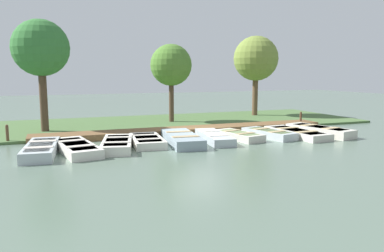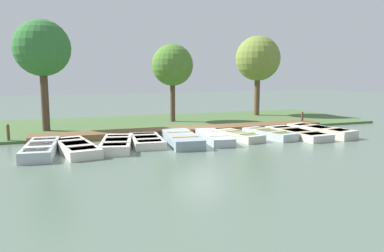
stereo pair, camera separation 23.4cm
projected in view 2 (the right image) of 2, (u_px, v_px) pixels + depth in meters
ground_plane at (197, 137)px, 18.08m from camera, size 80.00×80.00×0.00m
shore_bank at (168, 123)px, 22.72m from camera, size 8.00×24.00×0.12m
dock_walkway at (189, 130)px, 19.17m from camera, size 1.39×15.22×0.30m
rowboat_0 at (41, 149)px, 14.18m from camera, size 3.51×1.42×0.42m
rowboat_1 at (76, 147)px, 14.62m from camera, size 3.63×1.74×0.37m
rowboat_2 at (117, 144)px, 15.22m from camera, size 3.27×1.80×0.40m
rowboat_3 at (147, 141)px, 16.14m from camera, size 2.94×1.51×0.35m
rowboat_4 at (182, 139)px, 16.34m from camera, size 3.66×1.60×0.44m
rowboat_5 at (214, 137)px, 16.93m from camera, size 3.42×1.39×0.38m
rowboat_6 at (239, 135)px, 17.43m from camera, size 2.76×1.54×0.35m
rowboat_7 at (269, 134)px, 17.92m from camera, size 2.96×1.60×0.36m
rowboat_8 at (297, 133)px, 18.13m from camera, size 3.67×1.52×0.34m
rowboat_9 at (320, 131)px, 18.55m from camera, size 3.62×1.80×0.44m
mooring_post_near at (8, 134)px, 16.39m from camera, size 0.13×0.13×0.85m
mooring_post_far at (302, 119)px, 21.62m from camera, size 0.13×0.13×0.85m
park_tree_far_left at (42, 49)px, 18.62m from camera, size 2.80×2.80×5.70m
park_tree_left at (172, 66)px, 22.42m from camera, size 2.49×2.49×4.79m
park_tree_center at (258, 59)px, 25.78m from camera, size 3.08×3.08×5.60m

